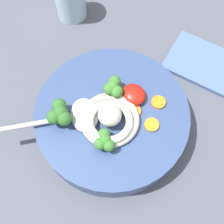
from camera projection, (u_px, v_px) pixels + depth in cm
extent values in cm
cube|color=#474C56|center=(111.00, 109.00, 52.65)|extent=(106.24, 106.24, 3.64)
cylinder|color=#334775|center=(112.00, 119.00, 46.75)|extent=(25.47, 25.47, 5.62)
cylinder|color=olive|center=(112.00, 118.00, 46.55)|extent=(22.41, 22.41, 5.17)
torus|color=silver|center=(110.00, 119.00, 42.95)|extent=(9.44, 9.44, 1.30)
torus|color=silver|center=(110.00, 121.00, 41.70)|extent=(10.11, 10.11, 1.17)
sphere|color=silver|center=(110.00, 115.00, 41.42)|extent=(3.66, 3.66, 3.66)
ellipsoid|color=#B7B7BC|center=(84.00, 115.00, 43.11)|extent=(7.25, 6.42, 1.60)
cylinder|color=#B7B7BC|center=(37.00, 123.00, 42.51)|extent=(6.68, 14.09, 0.80)
ellipsoid|color=#B2190F|center=(134.00, 94.00, 44.49)|extent=(4.17, 3.75, 1.88)
cylinder|color=#7A9E60|center=(106.00, 143.00, 41.46)|extent=(0.95, 0.95, 1.02)
sphere|color=#38752D|center=(105.00, 140.00, 40.15)|extent=(1.87, 1.87, 1.87)
sphere|color=#38752D|center=(109.00, 145.00, 39.98)|extent=(1.87, 1.87, 1.87)
sphere|color=#38752D|center=(104.00, 134.00, 40.60)|extent=(1.87, 1.87, 1.87)
sphere|color=#38752D|center=(100.00, 144.00, 40.05)|extent=(1.87, 1.87, 1.87)
cylinder|color=#7A9E60|center=(115.00, 90.00, 45.25)|extent=(1.05, 1.05, 1.13)
sphere|color=#38752D|center=(115.00, 85.00, 43.81)|extent=(2.06, 2.06, 2.06)
sphere|color=#38752D|center=(118.00, 90.00, 43.62)|extent=(2.06, 2.06, 2.06)
sphere|color=#38752D|center=(113.00, 80.00, 44.30)|extent=(2.06, 2.06, 2.06)
sphere|color=#38752D|center=(110.00, 89.00, 43.70)|extent=(2.06, 2.06, 2.06)
cylinder|color=#7A9E60|center=(62.00, 117.00, 43.15)|extent=(1.19, 1.19, 1.27)
sphere|color=#2D6628|center=(60.00, 112.00, 41.52)|extent=(2.33, 2.33, 2.33)
sphere|color=#2D6628|center=(64.00, 118.00, 41.31)|extent=(2.33, 2.33, 2.33)
sphere|color=#2D6628|center=(59.00, 106.00, 42.08)|extent=(2.33, 2.33, 2.33)
sphere|color=#2D6628|center=(54.00, 116.00, 41.40)|extent=(2.33, 2.33, 2.33)
cylinder|color=orange|center=(152.00, 125.00, 43.00)|extent=(2.30, 2.30, 0.48)
cylinder|color=orange|center=(158.00, 102.00, 44.68)|extent=(2.37, 2.37, 0.46)
cylinder|color=orange|center=(134.00, 111.00, 44.03)|extent=(2.41, 2.41, 0.45)
cube|color=#4C6693|center=(209.00, 66.00, 54.18)|extent=(19.51, 16.53, 0.80)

